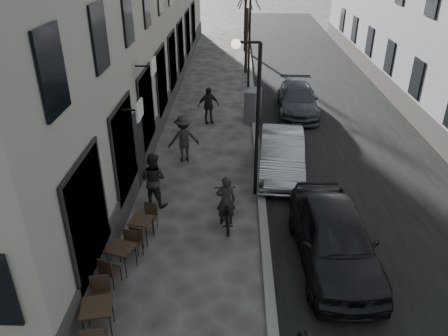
# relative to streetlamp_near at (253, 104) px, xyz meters

# --- Properties ---
(road) EXTENTS (7.30, 60.00, 0.00)m
(road) POSITION_rel_streetlamp_near_xyz_m (4.02, 10.00, -3.16)
(road) COLOR black
(road) RESTS_ON ground
(kerb) EXTENTS (0.25, 60.00, 0.12)m
(kerb) POSITION_rel_streetlamp_near_xyz_m (0.37, 10.00, -3.10)
(kerb) COLOR gray
(kerb) RESTS_ON ground
(streetlamp_near) EXTENTS (0.90, 0.28, 5.09)m
(streetlamp_near) POSITION_rel_streetlamp_near_xyz_m (0.00, 0.00, 0.00)
(streetlamp_near) COLOR black
(streetlamp_near) RESTS_ON ground
(streetlamp_far) EXTENTS (0.90, 0.28, 5.09)m
(streetlamp_far) POSITION_rel_streetlamp_near_xyz_m (0.00, 12.00, 0.00)
(streetlamp_far) COLOR black
(streetlamp_far) RESTS_ON ground
(bistro_set_a) EXTENTS (0.76, 1.65, 0.94)m
(bistro_set_a) POSITION_rel_streetlamp_near_xyz_m (-3.36, -5.96, -2.68)
(bistro_set_a) COLOR #322016
(bistro_set_a) RESTS_ON ground
(bistro_set_b) EXTENTS (0.86, 1.52, 0.87)m
(bistro_set_b) POSITION_rel_streetlamp_near_xyz_m (-3.34, -3.93, -2.71)
(bistro_set_b) COLOR #322016
(bistro_set_b) RESTS_ON ground
(bistro_set_c) EXTENTS (0.69, 1.47, 0.84)m
(bistro_set_c) POSITION_rel_streetlamp_near_xyz_m (-3.09, -2.67, -2.73)
(bistro_set_c) COLOR #322016
(bistro_set_c) RESTS_ON ground
(utility_cabinet) EXTENTS (0.84, 1.12, 1.50)m
(utility_cabinet) POSITION_rel_streetlamp_near_xyz_m (0.27, 6.64, -2.41)
(utility_cabinet) COLOR #5F5F62
(utility_cabinet) RESTS_ON ground
(bicycle) EXTENTS (0.83, 1.91, 0.97)m
(bicycle) POSITION_rel_streetlamp_near_xyz_m (-0.76, -1.74, -2.67)
(bicycle) COLOR black
(bicycle) RESTS_ON ground
(cyclist_rider) EXTENTS (0.62, 0.44, 1.59)m
(cyclist_rider) POSITION_rel_streetlamp_near_xyz_m (-0.76, -1.74, -2.36)
(cyclist_rider) COLOR black
(cyclist_rider) RESTS_ON ground
(pedestrian_near) EXTENTS (1.06, 0.94, 1.80)m
(pedestrian_near) POSITION_rel_streetlamp_near_xyz_m (-3.06, -0.73, -2.26)
(pedestrian_near) COLOR #272522
(pedestrian_near) RESTS_ON ground
(pedestrian_mid) EXTENTS (1.34, 1.01, 1.84)m
(pedestrian_mid) POSITION_rel_streetlamp_near_xyz_m (-2.46, 2.41, -2.24)
(pedestrian_mid) COLOR #2C2A26
(pedestrian_mid) RESTS_ON ground
(pedestrian_far) EXTENTS (1.08, 0.75, 1.69)m
(pedestrian_far) POSITION_rel_streetlamp_near_xyz_m (-1.78, 6.33, -2.31)
(pedestrian_far) COLOR black
(pedestrian_far) RESTS_ON ground
(car_near) EXTENTS (2.08, 4.75, 1.59)m
(car_near) POSITION_rel_streetlamp_near_xyz_m (2.08, -3.42, -2.36)
(car_near) COLOR black
(car_near) RESTS_ON ground
(car_mid) EXTENTS (1.84, 4.45, 1.43)m
(car_mid) POSITION_rel_streetlamp_near_xyz_m (1.17, 1.59, -2.44)
(car_mid) COLOR #9C9EA4
(car_mid) RESTS_ON ground
(car_far) EXTENTS (2.06, 4.63, 1.32)m
(car_far) POSITION_rel_streetlamp_near_xyz_m (2.47, 7.79, -2.50)
(car_far) COLOR #3B3E46
(car_far) RESTS_ON ground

